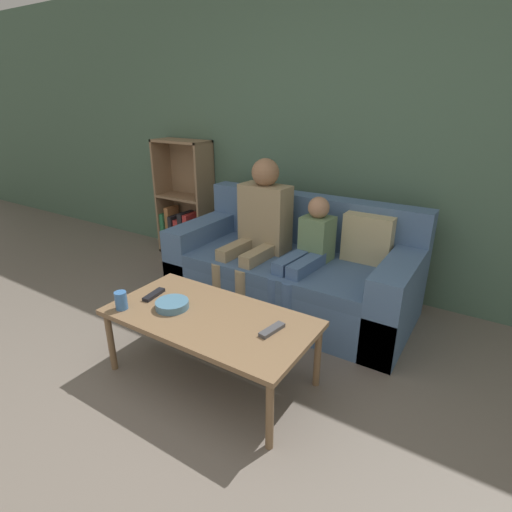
# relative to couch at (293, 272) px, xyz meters

# --- Properties ---
(ground_plane) EXTENTS (22.00, 22.00, 0.00)m
(ground_plane) POSITION_rel_couch_xyz_m (0.12, -1.91, -0.29)
(ground_plane) COLOR #70665B
(wall_back) EXTENTS (12.00, 0.06, 2.60)m
(wall_back) POSITION_rel_couch_xyz_m (0.12, 0.60, 1.01)
(wall_back) COLOR #4C6B56
(wall_back) RESTS_ON ground_plane
(couch) EXTENTS (1.89, 0.89, 0.85)m
(couch) POSITION_rel_couch_xyz_m (0.00, 0.00, 0.00)
(couch) COLOR #4C6B93
(couch) RESTS_ON ground_plane
(bookshelf) EXTENTS (0.60, 0.28, 1.20)m
(bookshelf) POSITION_rel_couch_xyz_m (-1.52, 0.44, 0.15)
(bookshelf) COLOR #8E7051
(bookshelf) RESTS_ON ground_plane
(coffee_table) EXTENTS (1.21, 0.62, 0.43)m
(coffee_table) POSITION_rel_couch_xyz_m (0.02, -1.08, 0.10)
(coffee_table) COLOR brown
(coffee_table) RESTS_ON ground_plane
(person_adult) EXTENTS (0.41, 0.63, 1.16)m
(person_adult) POSITION_rel_couch_xyz_m (-0.27, -0.08, 0.39)
(person_adult) COLOR #9E8966
(person_adult) RESTS_ON ground_plane
(person_child) EXTENTS (0.27, 0.63, 0.92)m
(person_child) POSITION_rel_couch_xyz_m (0.17, -0.14, 0.24)
(person_child) COLOR #476693
(person_child) RESTS_ON ground_plane
(cup_near) EXTENTS (0.07, 0.07, 0.11)m
(cup_near) POSITION_rel_couch_xyz_m (-0.47, -1.29, 0.19)
(cup_near) COLOR #3D70B2
(cup_near) RESTS_ON coffee_table
(tv_remote_0) EXTENTS (0.07, 0.17, 0.02)m
(tv_remote_0) POSITION_rel_couch_xyz_m (-0.43, -1.08, 0.15)
(tv_remote_0) COLOR black
(tv_remote_0) RESTS_ON coffee_table
(tv_remote_1) EXTENTS (0.08, 0.18, 0.02)m
(tv_remote_1) POSITION_rel_couch_xyz_m (0.41, -1.03, 0.15)
(tv_remote_1) COLOR #47474C
(tv_remote_1) RESTS_ON coffee_table
(snack_bowl) EXTENTS (0.20, 0.20, 0.05)m
(snack_bowl) POSITION_rel_couch_xyz_m (-0.22, -1.13, 0.16)
(snack_bowl) COLOR teal
(snack_bowl) RESTS_ON coffee_table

